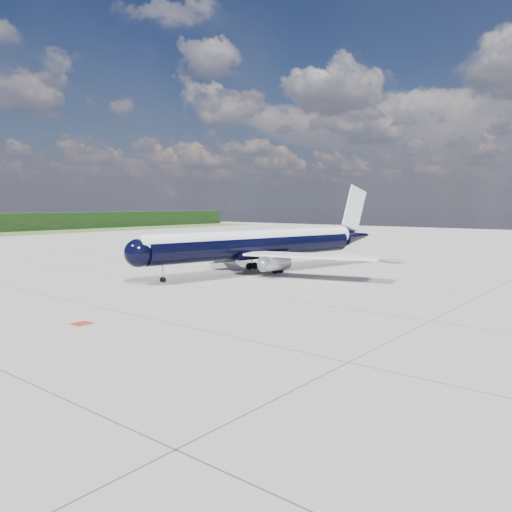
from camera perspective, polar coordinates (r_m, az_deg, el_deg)
name	(u,v)px	position (r m, az deg, el deg)	size (l,w,h in m)	color
ground	(286,270)	(78.60, 3.46, -1.64)	(320.00, 320.00, 0.00)	gray
taxiway_centerline	(267,274)	(74.62, 1.23, -2.03)	(0.16, 160.00, 0.01)	yellow
red_marking	(82,324)	(46.18, -19.29, -7.31)	(1.60, 1.60, 0.01)	maroon
main_airliner	(264,244)	(76.86, 0.89, 1.42)	(38.45, 47.44, 13.83)	black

